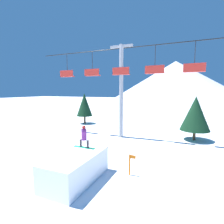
# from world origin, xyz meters

# --- Properties ---
(ground_plane) EXTENTS (220.00, 220.00, 0.00)m
(ground_plane) POSITION_xyz_m (0.00, 0.00, 0.00)
(ground_plane) COLOR white
(mountain_ridge) EXTENTS (64.45, 64.45, 19.29)m
(mountain_ridge) POSITION_xyz_m (0.00, 84.80, 9.65)
(mountain_ridge) COLOR silver
(mountain_ridge) RESTS_ON ground_plane
(snow_ramp) EXTENTS (2.04, 3.99, 1.49)m
(snow_ramp) POSITION_xyz_m (0.74, -0.33, 0.74)
(snow_ramp) COLOR white
(snow_ramp) RESTS_ON ground_plane
(snowboarder) EXTENTS (1.44, 0.31, 1.39)m
(snowboarder) POSITION_xyz_m (0.51, 0.88, 2.18)
(snowboarder) COLOR #1E9E6B
(snowboarder) RESTS_ON snow_ramp
(chairlift) EXTENTS (20.08, 0.44, 9.65)m
(chairlift) POSITION_xyz_m (-0.22, 9.24, 5.91)
(chairlift) COLOR #9E9EA3
(chairlift) RESTS_ON ground_plane
(pine_tree_near) EXTENTS (2.86, 2.86, 4.44)m
(pine_tree_near) POSITION_xyz_m (6.98, 11.15, 2.72)
(pine_tree_near) COLOR #4C3823
(pine_tree_near) RESTS_ON ground_plane
(pine_tree_far) EXTENTS (2.36, 2.36, 4.58)m
(pine_tree_far) POSITION_xyz_m (-8.04, 14.43, 2.86)
(pine_tree_far) COLOR #4C3823
(pine_tree_far) RESTS_ON ground_plane
(trail_marker) EXTENTS (0.41, 0.10, 1.26)m
(trail_marker) POSITION_xyz_m (3.28, 1.46, 0.68)
(trail_marker) COLOR orange
(trail_marker) RESTS_ON ground_plane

